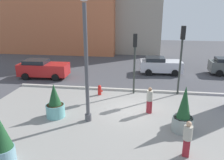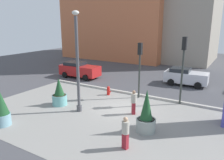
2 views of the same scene
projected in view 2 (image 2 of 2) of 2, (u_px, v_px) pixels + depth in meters
name	position (u px, v px, depth m)	size (l,w,h in m)	color
ground_plane	(144.00, 93.00, 18.95)	(60.00, 60.00, 0.00)	#47474C
plaza_pavement	(106.00, 119.00, 13.98)	(18.00, 10.00, 0.02)	gray
curb_strip	(140.00, 95.00, 18.20)	(18.00, 0.24, 0.16)	#B7B2A8
lamp_post	(78.00, 65.00, 14.34)	(0.44, 0.44, 6.56)	#4C4C51
potted_plant_curbside	(1.00, 108.00, 12.83)	(0.94, 0.94, 2.22)	#7AA8B7
potted_plant_near_left	(59.00, 94.00, 16.09)	(1.06, 1.06, 2.00)	#6BB2B2
potted_plant_by_pillar	(146.00, 116.00, 12.09)	(1.07, 1.07, 2.42)	gray
fire_hydrant	(108.00, 91.00, 18.39)	(0.36, 0.26, 0.75)	red
traffic_light_corner	(183.00, 60.00, 15.62)	(0.28, 0.42, 4.89)	#333833
traffic_light_far_side	(140.00, 61.00, 17.09)	(0.28, 0.42, 4.35)	#333833
car_curb_west	(79.00, 70.00, 24.13)	(4.44, 2.16, 1.65)	red
car_curb_east	(186.00, 76.00, 21.27)	(4.00, 2.19, 1.60)	silver
pedestrian_crossing	(134.00, 101.00, 14.44)	(0.51, 0.51, 1.63)	maroon
pedestrian_on_sidewalk	(125.00, 131.00, 10.45)	(0.44, 0.44, 1.64)	maroon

